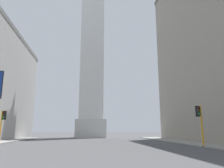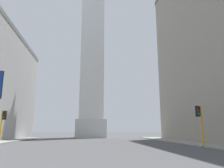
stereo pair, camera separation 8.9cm
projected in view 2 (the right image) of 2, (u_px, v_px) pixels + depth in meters
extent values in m
cube|color=silver|center=(91.00, 129.00, 58.13)|extent=(7.90, 7.90, 4.72)
cube|color=white|center=(93.00, 33.00, 63.81)|extent=(6.32, 6.32, 50.25)
cylinder|color=orange|center=(202.00, 126.00, 26.33)|extent=(0.18, 0.18, 4.95)
cylinder|color=#262626|center=(204.00, 147.00, 25.83)|extent=(0.40, 0.40, 0.10)
cube|color=black|center=(198.00, 111.00, 26.67)|extent=(0.37, 0.37, 1.10)
cube|color=black|center=(198.00, 111.00, 26.84)|extent=(0.58, 0.08, 1.32)
sphere|color=#410907|center=(199.00, 108.00, 26.55)|extent=(0.22, 0.22, 0.22)
sphere|color=#483506|center=(199.00, 111.00, 26.48)|extent=(0.22, 0.22, 0.22)
sphere|color=green|center=(199.00, 114.00, 26.41)|extent=(0.22, 0.22, 0.22)
cylinder|color=orange|center=(1.00, 127.00, 31.92)|extent=(0.18, 0.18, 4.84)
cube|color=black|center=(4.00, 115.00, 32.31)|extent=(0.36, 0.36, 1.10)
cube|color=black|center=(4.00, 115.00, 32.48)|extent=(0.58, 0.06, 1.32)
sphere|color=#410907|center=(4.00, 113.00, 32.19)|extent=(0.22, 0.22, 0.22)
sphere|color=#483506|center=(4.00, 115.00, 32.12)|extent=(0.22, 0.22, 0.22)
sphere|color=green|center=(3.00, 117.00, 32.05)|extent=(0.22, 0.22, 0.22)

